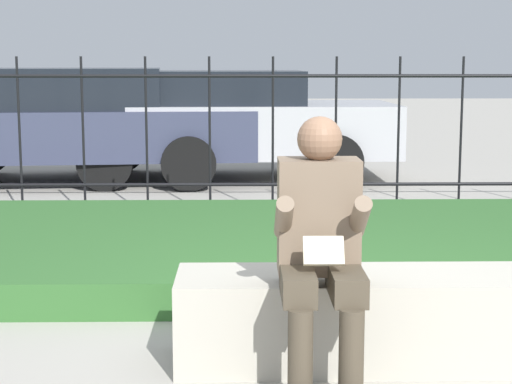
# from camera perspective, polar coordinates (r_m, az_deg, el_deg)

# --- Properties ---
(ground_plane) EXTENTS (60.00, 60.00, 0.00)m
(ground_plane) POSITION_cam_1_polar(r_m,az_deg,el_deg) (4.44, 7.15, -11.20)
(ground_plane) COLOR #A8A399
(stone_bench) EXTENTS (2.56, 0.53, 0.46)m
(stone_bench) POSITION_cam_1_polar(r_m,az_deg,el_deg) (4.44, 11.60, -8.56)
(stone_bench) COLOR #B7B2A3
(stone_bench) RESTS_ON ground_plane
(person_seated_reader) EXTENTS (0.42, 0.73, 1.26)m
(person_seated_reader) POSITION_cam_1_polar(r_m,az_deg,el_deg) (3.94, 4.32, -3.35)
(person_seated_reader) COLOR black
(person_seated_reader) RESTS_ON ground_plane
(grass_berm) EXTENTS (10.56, 3.02, 0.23)m
(grass_berm) POSITION_cam_1_polar(r_m,az_deg,el_deg) (6.52, 4.43, -3.63)
(grass_berm) COLOR #33662D
(grass_berm) RESTS_ON ground_plane
(iron_fence) EXTENTS (8.56, 0.03, 1.55)m
(iron_fence) POSITION_cam_1_polar(r_m,az_deg,el_deg) (8.32, 3.24, 3.94)
(iron_fence) COLOR black
(iron_fence) RESTS_ON ground_plane
(car_parked_center) EXTENTS (4.41, 2.07, 1.38)m
(car_parked_center) POSITION_cam_1_polar(r_m,az_deg,el_deg) (10.89, -2.57, 4.77)
(car_parked_center) COLOR #B7B7BC
(car_parked_center) RESTS_ON ground_plane
(car_parked_left) EXTENTS (4.43, 2.28, 1.42)m
(car_parked_left) POSITION_cam_1_polar(r_m,az_deg,el_deg) (10.89, -11.95, 4.61)
(car_parked_left) COLOR #383D56
(car_parked_left) RESTS_ON ground_plane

